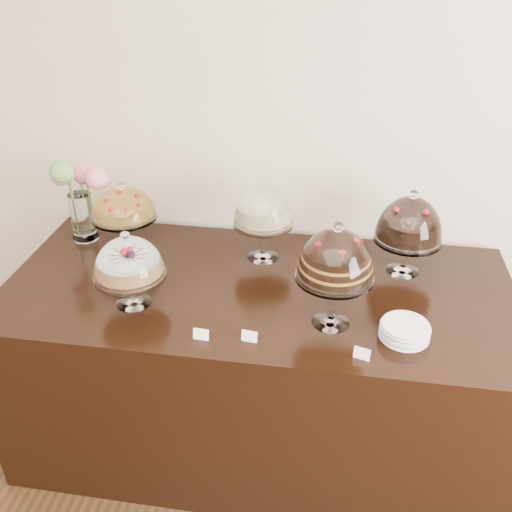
# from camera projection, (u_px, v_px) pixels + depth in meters

# --- Properties ---
(wall_back) EXTENTS (5.00, 0.04, 3.00)m
(wall_back) POSITION_uv_depth(u_px,v_px,m) (295.00, 113.00, 2.62)
(wall_back) COLOR beige
(wall_back) RESTS_ON ground
(display_counter) EXTENTS (2.20, 1.00, 0.90)m
(display_counter) POSITION_uv_depth(u_px,v_px,m) (258.00, 365.00, 2.70)
(display_counter) COLOR black
(display_counter) RESTS_ON ground
(cake_stand_sugar_sponge) EXTENTS (0.29, 0.29, 0.33)m
(cake_stand_sugar_sponge) POSITION_uv_depth(u_px,v_px,m) (128.00, 261.00, 2.26)
(cake_stand_sugar_sponge) COLOR white
(cake_stand_sugar_sponge) RESTS_ON display_counter
(cake_stand_choco_layer) EXTENTS (0.30, 0.30, 0.44)m
(cake_stand_choco_layer) POSITION_uv_depth(u_px,v_px,m) (336.00, 259.00, 2.10)
(cake_stand_choco_layer) COLOR white
(cake_stand_choco_layer) RESTS_ON display_counter
(cake_stand_cheesecake) EXTENTS (0.28, 0.28, 0.40)m
(cake_stand_cheesecake) POSITION_uv_depth(u_px,v_px,m) (263.00, 209.00, 2.55)
(cake_stand_cheesecake) COLOR white
(cake_stand_cheesecake) RESTS_ON display_counter
(cake_stand_dark_choco) EXTENTS (0.30, 0.30, 0.40)m
(cake_stand_dark_choco) POSITION_uv_depth(u_px,v_px,m) (410.00, 223.00, 2.45)
(cake_stand_dark_choco) COLOR white
(cake_stand_dark_choco) RESTS_ON display_counter
(cake_stand_fruit_tart) EXTENTS (0.31, 0.31, 0.34)m
(cake_stand_fruit_tart) POSITION_uv_depth(u_px,v_px,m) (123.00, 206.00, 2.65)
(cake_stand_fruit_tart) COLOR white
(cake_stand_fruit_tart) RESTS_ON display_counter
(flower_vase) EXTENTS (0.27, 0.26, 0.44)m
(flower_vase) POSITION_uv_depth(u_px,v_px,m) (79.00, 192.00, 2.71)
(flower_vase) COLOR white
(flower_vase) RESTS_ON display_counter
(plate_stack) EXTENTS (0.18, 0.18, 0.06)m
(plate_stack) POSITION_uv_depth(u_px,v_px,m) (405.00, 331.00, 2.15)
(plate_stack) COLOR silver
(plate_stack) RESTS_ON display_counter
(price_card_left) EXTENTS (0.06, 0.02, 0.04)m
(price_card_left) POSITION_uv_depth(u_px,v_px,m) (201.00, 334.00, 2.14)
(price_card_left) COLOR white
(price_card_left) RESTS_ON display_counter
(price_card_right) EXTENTS (0.06, 0.03, 0.04)m
(price_card_right) POSITION_uv_depth(u_px,v_px,m) (362.00, 354.00, 2.05)
(price_card_right) COLOR white
(price_card_right) RESTS_ON display_counter
(price_card_extra) EXTENTS (0.06, 0.02, 0.04)m
(price_card_extra) POSITION_uv_depth(u_px,v_px,m) (249.00, 336.00, 2.13)
(price_card_extra) COLOR white
(price_card_extra) RESTS_ON display_counter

